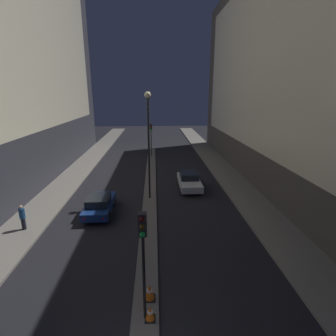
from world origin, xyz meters
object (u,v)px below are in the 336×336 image
object	(u,v)px
traffic_light_near	(143,244)
traffic_light_mid	(151,133)
traffic_cone_far	(150,292)
traffic_cone_near	(150,313)
car_right_lane	(189,181)
pedestrian_on_left_sidewalk	(22,217)
car_left_lane	(99,204)
street_lamp	(148,130)

from	to	relation	value
traffic_light_near	traffic_light_mid	world-z (taller)	same
traffic_cone_far	traffic_cone_near	bearing A→B (deg)	-88.08
car_right_lane	traffic_cone_far	bearing A→B (deg)	-104.27
traffic_light_near	car_right_lane	xyz separation A→B (m)	(3.70, 14.88, -2.71)
car_right_lane	pedestrian_on_left_sidewalk	world-z (taller)	pedestrian_on_left_sidewalk
traffic_light_mid	traffic_cone_near	distance (m)	27.76
traffic_cone_far	car_left_lane	distance (m)	9.61
traffic_cone_far	car_right_lane	size ratio (longest dim) A/B	0.16
traffic_cone_far	car_right_lane	world-z (taller)	car_right_lane
traffic_cone_far	car_right_lane	bearing A→B (deg)	75.73
traffic_cone_far	car_left_lane	world-z (taller)	car_left_lane
car_right_lane	pedestrian_on_left_sidewalk	xyz separation A→B (m)	(-11.81, -7.50, 0.30)
traffic_cone_far	car_left_lane	xyz separation A→B (m)	(-3.87, 8.80, 0.27)
traffic_light_near	car_left_lane	xyz separation A→B (m)	(-3.70, 9.79, -2.73)
traffic_cone_near	traffic_cone_far	distance (m)	1.09
traffic_cone_near	traffic_cone_far	size ratio (longest dim) A/B	0.84
car_left_lane	car_right_lane	distance (m)	8.98
traffic_cone_near	car_right_lane	bearing A→B (deg)	76.86
street_lamp	pedestrian_on_left_sidewalk	xyz separation A→B (m)	(-8.11, -5.07, -4.87)
traffic_cone_near	car_left_lane	distance (m)	10.63
car_left_lane	car_right_lane	xyz separation A→B (m)	(7.40, 5.09, 0.02)
traffic_cone_far	pedestrian_on_left_sidewalk	xyz separation A→B (m)	(-8.28, 6.39, 0.58)
traffic_cone_near	pedestrian_on_left_sidewalk	distance (m)	11.20
traffic_light_mid	pedestrian_on_left_sidewalk	world-z (taller)	traffic_light_mid
car_left_lane	pedestrian_on_left_sidewalk	size ratio (longest dim) A/B	2.59
traffic_light_near	pedestrian_on_left_sidewalk	distance (m)	11.23
car_left_lane	traffic_light_mid	bearing A→B (deg)	78.21
street_lamp	car_left_lane	world-z (taller)	street_lamp
car_right_lane	pedestrian_on_left_sidewalk	distance (m)	14.00
street_lamp	pedestrian_on_left_sidewalk	size ratio (longest dim) A/B	5.19
traffic_light_mid	traffic_cone_near	bearing A→B (deg)	-89.58
traffic_cone_near	traffic_light_near	bearing A→B (deg)	155.68
traffic_light_mid	street_lamp	xyz separation A→B (m)	(0.00, -15.05, 2.46)
traffic_cone_near	car_right_lane	size ratio (longest dim) A/B	0.13
street_lamp	traffic_light_mid	bearing A→B (deg)	90.00
traffic_light_mid	car_right_lane	xyz separation A→B (m)	(3.70, -12.62, -2.71)
street_lamp	car_right_lane	bearing A→B (deg)	33.34
pedestrian_on_left_sidewalk	traffic_light_mid	bearing A→B (deg)	68.04
car_right_lane	traffic_cone_near	bearing A→B (deg)	-103.14
traffic_cone_near	traffic_cone_far	xyz separation A→B (m)	(-0.04, 1.09, 0.06)
traffic_light_mid	car_left_lane	xyz separation A→B (m)	(-3.70, -17.71, -2.73)
traffic_light_mid	pedestrian_on_left_sidewalk	size ratio (longest dim) A/B	2.71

